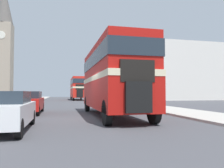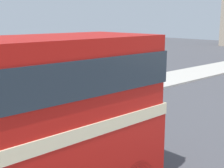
% 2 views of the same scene
% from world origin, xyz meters
% --- Properties ---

